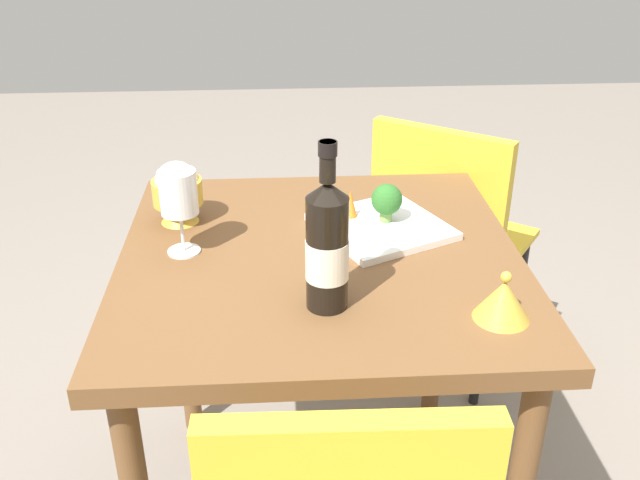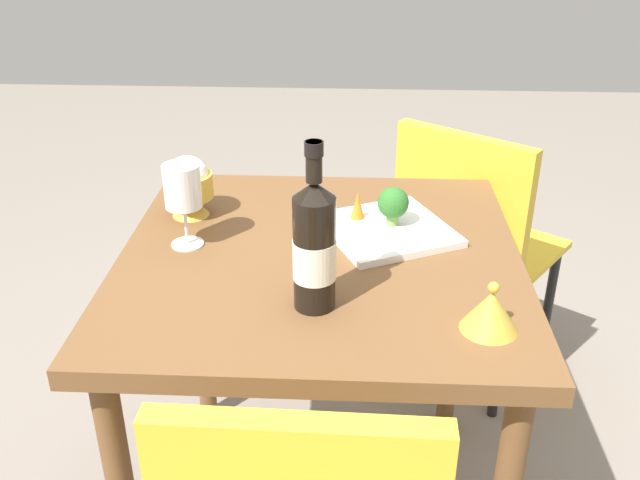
{
  "view_description": "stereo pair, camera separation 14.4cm",
  "coord_description": "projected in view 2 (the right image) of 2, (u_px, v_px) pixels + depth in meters",
  "views": [
    {
      "loc": [
        -0.08,
        -1.28,
        1.45
      ],
      "look_at": [
        0.0,
        0.0,
        0.79
      ],
      "focal_mm": 39.77,
      "sensor_mm": 36.0,
      "label": 1
    },
    {
      "loc": [
        0.06,
        -1.28,
        1.45
      ],
      "look_at": [
        0.0,
        0.0,
        0.79
      ],
      "focal_mm": 39.77,
      "sensor_mm": 36.0,
      "label": 2
    }
  ],
  "objects": [
    {
      "name": "rice_bowl_lid",
      "position": [
        491.0,
        310.0,
        1.2
      ],
      "size": [
        0.1,
        0.1,
        0.09
      ],
      "color": "gold",
      "rests_on": "dining_table"
    },
    {
      "name": "broccoli_floret",
      "position": [
        393.0,
        204.0,
        1.52
      ],
      "size": [
        0.07,
        0.07,
        0.09
      ],
      "color": "#729E4C",
      "rests_on": "serving_plate"
    },
    {
      "name": "wine_glass",
      "position": [
        182.0,
        188.0,
        1.43
      ],
      "size": [
        0.08,
        0.08,
        0.18
      ],
      "color": "white",
      "rests_on": "dining_table"
    },
    {
      "name": "carrot_garnish_left",
      "position": [
        358.0,
        205.0,
        1.56
      ],
      "size": [
        0.03,
        0.03,
        0.06
      ],
      "color": "orange",
      "rests_on": "serving_plate"
    },
    {
      "name": "chair_by_wall",
      "position": [
        469.0,
        234.0,
        2.04
      ],
      "size": [
        0.56,
        0.56,
        0.85
      ],
      "rotation": [
        0.0,
        0.0,
        -0.63
      ],
      "color": "gold",
      "rests_on": "ground_plane"
    },
    {
      "name": "serving_plate",
      "position": [
        387.0,
        230.0,
        1.54
      ],
      "size": [
        0.33,
        0.33,
        0.02
      ],
      "rotation": [
        0.0,
        0.0,
        0.44
      ],
      "color": "white",
      "rests_on": "dining_table"
    },
    {
      "name": "dining_table",
      "position": [
        320.0,
        294.0,
        1.5
      ],
      "size": [
        0.82,
        0.82,
        0.76
      ],
      "color": "brown",
      "rests_on": "ground_plane"
    },
    {
      "name": "wine_bottle",
      "position": [
        312.0,
        246.0,
        1.23
      ],
      "size": [
        0.08,
        0.08,
        0.31
      ],
      "color": "black",
      "rests_on": "dining_table"
    },
    {
      "name": "rice_bowl",
      "position": [
        188.0,
        185.0,
        1.59
      ],
      "size": [
        0.11,
        0.11,
        0.14
      ],
      "color": "gold",
      "rests_on": "dining_table"
    }
  ]
}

